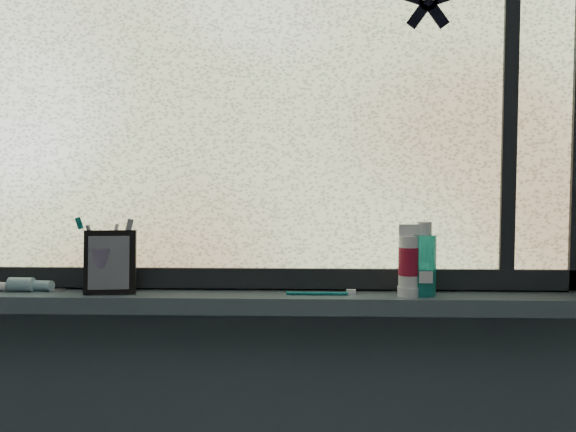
# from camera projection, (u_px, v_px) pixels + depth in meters

# --- Properties ---
(wall_back) EXTENTS (3.00, 0.01, 2.50)m
(wall_back) POSITION_uv_depth(u_px,v_px,m) (263.00, 197.00, 1.61)
(wall_back) COLOR #9EA3A8
(wall_back) RESTS_ON ground
(windowsill) EXTENTS (1.62, 0.14, 0.04)m
(windowsill) POSITION_uv_depth(u_px,v_px,m) (261.00, 301.00, 1.55)
(windowsill) COLOR #47575F
(windowsill) RESTS_ON wall_back
(window_pane) EXTENTS (1.50, 0.01, 1.00)m
(window_pane) POSITION_uv_depth(u_px,v_px,m) (262.00, 84.00, 1.57)
(window_pane) COLOR silver
(window_pane) RESTS_ON wall_back
(frame_bottom) EXTENTS (1.60, 0.03, 0.05)m
(frame_bottom) POSITION_uv_depth(u_px,v_px,m) (262.00, 278.00, 1.60)
(frame_bottom) COLOR black
(frame_bottom) RESTS_ON windowsill
(frame_mullion) EXTENTS (0.03, 0.03, 1.00)m
(frame_mullion) POSITION_uv_depth(u_px,v_px,m) (510.00, 82.00, 1.55)
(frame_mullion) COLOR black
(frame_mullion) RESTS_ON wall_back
(starfish_sticker) EXTENTS (0.15, 0.02, 0.15)m
(starfish_sticker) POSITION_uv_depth(u_px,v_px,m) (428.00, 2.00, 1.53)
(starfish_sticker) COLOR black
(starfish_sticker) RESTS_ON window_pane
(vanity_mirror) EXTENTS (0.13, 0.07, 0.15)m
(vanity_mirror) POSITION_uv_depth(u_px,v_px,m) (110.00, 262.00, 1.54)
(vanity_mirror) COLOR black
(vanity_mirror) RESTS_ON windowsill
(toothpaste_tube) EXTENTS (0.20, 0.06, 0.03)m
(toothpaste_tube) POSITION_uv_depth(u_px,v_px,m) (29.00, 284.00, 1.58)
(toothpaste_tube) COLOR silver
(toothpaste_tube) RESTS_ON windowsill
(toothbrush_cup) EXTENTS (0.11, 0.11, 0.11)m
(toothbrush_cup) POSITION_uv_depth(u_px,v_px,m) (104.00, 270.00, 1.57)
(toothbrush_cup) COLOR #B89ED1
(toothbrush_cup) RESTS_ON windowsill
(toothbrush_lying) EXTENTS (0.18, 0.02, 0.01)m
(toothbrush_lying) POSITION_uv_depth(u_px,v_px,m) (317.00, 293.00, 1.53)
(toothbrush_lying) COLOR #0C706D
(toothbrush_lying) RESTS_ON windowsill
(mouthwash_bottle) EXTENTS (0.06, 0.06, 0.14)m
(mouthwash_bottle) POSITION_uv_depth(u_px,v_px,m) (424.00, 259.00, 1.52)
(mouthwash_bottle) COLOR #21AB9C
(mouthwash_bottle) RESTS_ON windowsill
(cream_tube) EXTENTS (0.06, 0.06, 0.12)m
(cream_tube) POSITION_uv_depth(u_px,v_px,m) (409.00, 258.00, 1.51)
(cream_tube) COLOR silver
(cream_tube) RESTS_ON windowsill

